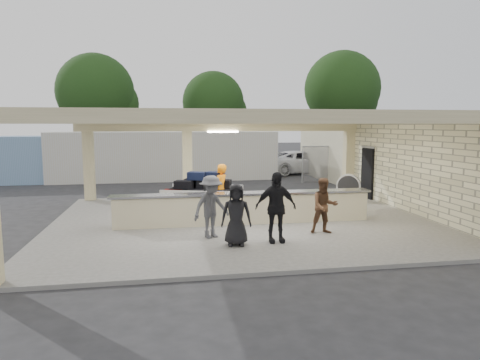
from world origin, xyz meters
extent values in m
plane|color=#262629|center=(0.00, 0.00, 0.00)|extent=(120.00, 120.00, 0.00)
cube|color=#63615C|center=(0.00, 0.00, 0.05)|extent=(12.00, 10.00, 0.10)
cube|color=tan|center=(0.00, 0.00, 3.50)|extent=(12.00, 10.00, 0.02)
cube|color=beige|center=(6.00, 0.00, 1.75)|extent=(0.02, 10.00, 3.50)
cube|color=black|center=(5.94, 3.20, 1.15)|extent=(0.10, 0.95, 2.10)
cube|color=tan|center=(0.00, 4.75, 3.20)|extent=(12.00, 0.50, 0.60)
cube|color=tan|center=(0.00, -4.85, 3.35)|extent=(12.00, 0.30, 0.30)
cube|color=tan|center=(-5.50, 4.75, 1.80)|extent=(0.40, 0.40, 3.50)
cube|color=tan|center=(-1.50, 4.75, 1.80)|extent=(0.40, 0.40, 3.50)
cube|color=tan|center=(5.80, 4.80, 1.80)|extent=(0.40, 0.40, 3.50)
cube|color=white|center=(0.00, 4.50, 2.88)|extent=(1.30, 0.12, 0.06)
cube|color=#FFEABF|center=(3.80, 1.50, 3.47)|extent=(0.55, 0.55, 0.04)
cube|color=#FFEABF|center=(3.80, -0.50, 3.47)|extent=(0.55, 0.55, 0.04)
cube|color=#FFEABF|center=(3.80, -2.50, 3.47)|extent=(0.55, 0.55, 0.04)
cube|color=beige|center=(0.00, -0.50, 0.55)|extent=(8.00, 0.50, 0.90)
cube|color=#B7B7BC|center=(0.00, -0.50, 1.05)|extent=(8.20, 0.58, 0.06)
cube|color=silver|center=(-1.17, 0.87, 0.71)|extent=(2.89, 2.20, 0.12)
cylinder|color=black|center=(-2.31, 0.62, 0.30)|extent=(0.23, 0.43, 0.41)
cylinder|color=black|center=(-1.99, 1.70, 0.30)|extent=(0.23, 0.43, 0.41)
cylinder|color=black|center=(-0.35, 0.04, 0.30)|extent=(0.23, 0.43, 0.41)
cylinder|color=black|center=(-0.03, 1.11, 0.30)|extent=(0.23, 0.43, 0.41)
cube|color=silver|center=(-0.95, 1.60, 0.92)|extent=(2.47, 0.78, 0.31)
cube|color=silver|center=(-1.39, 0.13, 0.92)|extent=(2.47, 0.78, 0.31)
cube|color=black|center=(-2.04, 0.81, 0.91)|extent=(0.68, 0.54, 0.27)
cube|color=black|center=(-1.36, 0.60, 0.91)|extent=(0.68, 0.54, 0.27)
cube|color=black|center=(-0.67, 0.40, 0.91)|extent=(0.68, 0.54, 0.27)
cube|color=black|center=(-1.87, 1.39, 0.91)|extent=(0.68, 0.54, 0.27)
cube|color=black|center=(-1.18, 1.19, 0.91)|extent=(0.68, 0.54, 0.27)
cube|color=black|center=(-0.49, 0.99, 0.91)|extent=(0.68, 0.54, 0.27)
cube|color=black|center=(-1.82, 0.85, 1.18)|extent=(0.68, 0.54, 0.27)
cube|color=black|center=(-1.07, 0.84, 1.18)|extent=(0.68, 0.54, 0.27)
cube|color=black|center=(-0.52, 0.89, 1.18)|extent=(0.68, 0.54, 0.27)
cube|color=black|center=(-1.47, 1.28, 1.18)|extent=(0.68, 0.54, 0.27)
cube|color=black|center=(-1.37, 0.93, 1.46)|extent=(0.68, 0.54, 0.27)
cube|color=black|center=(-0.75, 0.85, 1.46)|extent=(0.68, 0.54, 0.27)
cube|color=#590F0C|center=(-2.17, 0.74, 0.91)|extent=(0.68, 0.54, 0.27)
cube|color=black|center=(-0.20, 0.90, 0.91)|extent=(0.68, 0.54, 0.27)
cube|color=black|center=(-1.05, 1.26, 1.18)|extent=(0.68, 0.54, 0.27)
cylinder|color=silver|center=(5.00, 2.93, 0.69)|extent=(0.99, 0.75, 0.96)
cylinder|color=black|center=(5.00, 2.93, 0.69)|extent=(0.92, 0.74, 0.85)
cube|color=silver|center=(4.68, 2.93, 0.26)|extent=(0.06, 0.53, 0.32)
cube|color=silver|center=(5.32, 2.93, 0.26)|extent=(0.06, 0.53, 0.32)
imported|color=orange|center=(-0.62, 0.56, 0.99)|extent=(0.68, 0.73, 1.78)
imported|color=brown|center=(2.01, -2.13, 0.89)|extent=(0.80, 0.40, 1.59)
imported|color=black|center=(0.41, -2.77, 1.03)|extent=(1.10, 0.41, 1.87)
imported|color=#4C4D51|center=(-1.21, -2.03, 0.96)|extent=(1.16, 0.87, 1.72)
imported|color=black|center=(-0.66, -2.89, 0.90)|extent=(0.81, 0.42, 1.59)
imported|color=white|center=(6.24, 13.34, 0.74)|extent=(5.66, 3.81, 1.48)
imported|color=white|center=(11.73, 12.65, 0.78)|extent=(5.25, 3.08, 1.56)
imported|color=black|center=(6.95, 14.22, 0.69)|extent=(3.98, 3.90, 1.37)
cube|color=silver|center=(-2.40, 11.69, 1.39)|extent=(12.82, 2.70, 2.77)
cube|color=#7997C2|center=(-10.93, 11.64, 1.27)|extent=(9.85, 2.56, 2.55)
cylinder|color=gray|center=(5.00, 9.00, 1.00)|extent=(0.06, 0.06, 2.00)
cylinder|color=gray|center=(7.00, 9.00, 1.00)|extent=(0.06, 0.06, 2.00)
cylinder|color=gray|center=(9.00, 9.00, 1.00)|extent=(0.06, 0.06, 2.00)
cylinder|color=gray|center=(11.00, 9.00, 1.00)|extent=(0.06, 0.06, 2.00)
cylinder|color=gray|center=(13.00, 9.00, 1.00)|extent=(0.06, 0.06, 2.00)
cylinder|color=gray|center=(15.00, 9.00, 1.00)|extent=(0.06, 0.06, 2.00)
cube|color=gray|center=(11.00, 9.00, 1.00)|extent=(12.00, 0.02, 2.00)
cylinder|color=gray|center=(11.00, 9.00, 2.00)|extent=(12.00, 0.05, 0.05)
cylinder|color=#382619|center=(-8.00, 24.00, 2.25)|extent=(0.70, 0.70, 4.50)
sphere|color=black|center=(-8.00, 24.00, 5.85)|extent=(6.30, 6.30, 6.30)
sphere|color=black|center=(-6.80, 24.60, 4.95)|extent=(4.50, 4.50, 4.50)
cylinder|color=#382619|center=(2.00, 26.00, 2.00)|extent=(0.70, 0.70, 4.00)
sphere|color=black|center=(2.00, 26.00, 5.20)|extent=(5.60, 5.60, 5.60)
sphere|color=black|center=(3.20, 26.60, 4.40)|extent=(4.00, 4.00, 4.00)
cylinder|color=#382619|center=(14.00, 25.00, 2.50)|extent=(0.70, 0.70, 5.00)
sphere|color=black|center=(14.00, 25.00, 6.50)|extent=(7.00, 7.00, 7.00)
sphere|color=black|center=(15.20, 25.60, 5.50)|extent=(5.00, 5.00, 5.00)
cube|color=beige|center=(9.50, 10.00, 1.60)|extent=(6.00, 8.00, 3.20)
camera|label=1|loc=(-2.40, -13.45, 3.19)|focal=32.00mm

